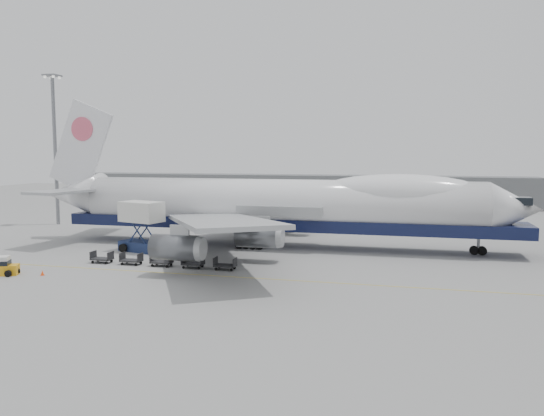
# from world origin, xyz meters

# --- Properties ---
(ground) EXTENTS (260.00, 260.00, 0.00)m
(ground) POSITION_xyz_m (0.00, 0.00, 0.00)
(ground) COLOR gray
(ground) RESTS_ON ground
(apron_line) EXTENTS (60.00, 0.15, 0.01)m
(apron_line) POSITION_xyz_m (0.00, -6.00, 0.01)
(apron_line) COLOR gold
(apron_line) RESTS_ON ground
(hangar) EXTENTS (110.00, 8.00, 7.00)m
(hangar) POSITION_xyz_m (-10.00, 70.00, 3.50)
(hangar) COLOR slate
(hangar) RESTS_ON ground
(floodlight_mast) EXTENTS (2.40, 2.40, 25.43)m
(floodlight_mast) POSITION_xyz_m (-42.00, 24.00, 14.27)
(floodlight_mast) COLOR slate
(floodlight_mast) RESTS_ON ground
(airliner) EXTENTS (67.00, 55.30, 19.98)m
(airliner) POSITION_xyz_m (0.64, 12.00, 5.62)
(airliner) COLOR white
(airliner) RESTS_ON ground
(catering_truck) EXTENTS (6.25, 5.03, 6.26)m
(catering_truck) POSITION_xyz_m (-15.73, 4.52, 3.47)
(catering_truck) COLOR #19254B
(catering_truck) RESTS_ON ground
(baggage_tug) EXTENTS (2.97, 2.34, 1.92)m
(baggage_tug) POSITION_xyz_m (-23.17, -10.86, 0.85)
(baggage_tug) COLOR #EDA316
(baggage_tug) RESTS_ON ground
(traffic_cone) EXTENTS (0.36, 0.36, 0.53)m
(traffic_cone) POSITION_xyz_m (-19.23, -10.01, 0.25)
(traffic_cone) COLOR #FC460D
(traffic_cone) RESTS_ON ground
(dolly_0) EXTENTS (2.30, 1.35, 1.30)m
(dolly_0) POSITION_xyz_m (-16.74, -3.11, 0.53)
(dolly_0) COLOR #2D2D30
(dolly_0) RESTS_ON ground
(dolly_1) EXTENTS (2.30, 1.35, 1.30)m
(dolly_1) POSITION_xyz_m (-13.08, -3.11, 0.53)
(dolly_1) COLOR #2D2D30
(dolly_1) RESTS_ON ground
(dolly_2) EXTENTS (2.30, 1.35, 1.30)m
(dolly_2) POSITION_xyz_m (-9.42, -3.11, 0.53)
(dolly_2) COLOR #2D2D30
(dolly_2) RESTS_ON ground
(dolly_3) EXTENTS (2.30, 1.35, 1.30)m
(dolly_3) POSITION_xyz_m (-5.76, -3.11, 0.53)
(dolly_3) COLOR #2D2D30
(dolly_3) RESTS_ON ground
(dolly_4) EXTENTS (2.30, 1.35, 1.30)m
(dolly_4) POSITION_xyz_m (-2.10, -3.11, 0.53)
(dolly_4) COLOR #2D2D30
(dolly_4) RESTS_ON ground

